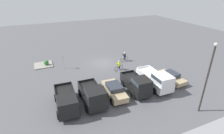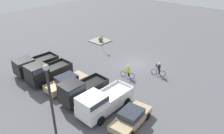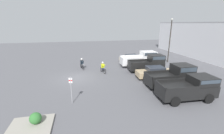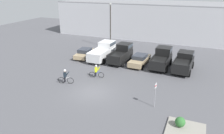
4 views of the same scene
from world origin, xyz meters
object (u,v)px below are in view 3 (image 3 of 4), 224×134
Objects in this scene: lamppost at (170,37)px; shrub at (35,118)px; pickup_truck_0 at (141,59)px; pickup_truck_3 at (190,87)px; sedan_0 at (132,58)px; cyclist_1 at (82,63)px; fire_lane_sign at (71,88)px; pickup_truck_2 at (174,76)px; sedan_1 at (155,72)px; pickup_truck_1 at (149,63)px; cyclist_0 at (103,67)px.

shrub is (13.58, -18.32, -3.77)m from lamppost.
pickup_truck_0 is 11.21m from pickup_truck_3.
pickup_truck_0 is at bearing 11.22° from sedan_0.
lamppost is (-1.34, 5.62, 3.11)m from pickup_truck_0.
pickup_truck_0 reaches higher than cyclist_1.
lamppost reaches higher than shrub.
cyclist_1 is (-0.30, -9.33, -0.33)m from pickup_truck_0.
pickup_truck_3 is 2.12× the size of fire_lane_sign.
fire_lane_sign is at bearing -46.81° from pickup_truck_0.
pickup_truck_2 is 10.65m from fire_lane_sign.
sedan_0 is 2.92m from pickup_truck_0.
fire_lane_sign is at bearing -38.07° from sedan_0.
pickup_truck_3 is 14.17m from lamppost.
lamppost is at bearing 93.98° from cyclist_1.
pickup_truck_2 is at bearing 13.09° from sedan_1.
pickup_truck_1 is 6.40× the size of shrub.
fire_lane_sign reaches higher than shrub.
pickup_truck_2 reaches higher than sedan_0.
pickup_truck_0 is 1.10× the size of pickup_truck_3.
pickup_truck_3 reaches higher than cyclist_0.
fire_lane_sign is at bearing -56.20° from pickup_truck_1.
sedan_0 is at bearing -103.42° from lamppost.
pickup_truck_2 is 2.93× the size of cyclist_0.
sedan_1 is (5.59, -0.53, -0.46)m from pickup_truck_0.
pickup_truck_0 is 3.30× the size of cyclist_1.
sedan_1 is at bearing 118.68° from shrub.
sedan_0 is 0.88× the size of pickup_truck_1.
pickup_truck_2 is 6.42× the size of shrub.
pickup_truck_0 reaches higher than cyclist_0.
shrub is at bearing -38.87° from sedan_0.
shrub is (10.15, -6.14, -0.27)m from cyclist_0.
cyclist_0 is at bearing -120.13° from sedan_1.
sedan_0 is 16.03m from fire_lane_sign.
cyclist_1 is (2.52, -8.77, 0.20)m from sedan_0.
sedan_1 reaches higher than shrub.
cyclist_0 is 11.87m from shrub.
pickup_truck_0 is 6.89m from cyclist_0.
pickup_truck_3 is at bearing 35.17° from cyclist_0.
sedan_0 is 0.88× the size of pickup_truck_2.
pickup_truck_1 is 9.84m from cyclist_1.
lamppost reaches higher than pickup_truck_3.
pickup_truck_0 is at bearing -76.63° from lamppost.
pickup_truck_1 is (5.62, 0.56, 0.53)m from sedan_0.
pickup_truck_1 is at bearing 5.66° from sedan_0.
pickup_truck_2 is at bearing 1.29° from pickup_truck_1.
pickup_truck_1 is 0.67× the size of lamppost.
pickup_truck_2 reaches higher than cyclist_1.
pickup_truck_2 is at bearing -29.46° from lamppost.
pickup_truck_0 is 1.13× the size of pickup_truck_2.
cyclist_1 is 2.20× the size of shrub.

